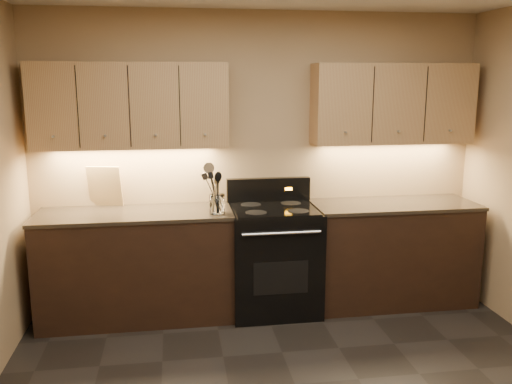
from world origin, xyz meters
TOP-DOWN VIEW (x-y plane):
  - wall_back at (0.00, 2.00)m, footprint 4.00×0.04m
  - counter_left at (-1.10, 1.70)m, footprint 1.62×0.62m
  - counter_right at (1.18, 1.70)m, footprint 1.46×0.62m
  - stove at (0.08, 1.68)m, footprint 0.76×0.68m
  - upper_cab_left at (-1.10, 1.85)m, footprint 1.60×0.30m
  - upper_cab_right at (1.18, 1.85)m, footprint 1.44×0.30m
  - outlet_plate at (-1.30, 1.99)m, footprint 0.08×0.01m
  - utensil_crock at (-0.42, 1.56)m, footprint 0.14×0.14m
  - cutting_board at (-1.36, 1.95)m, footprint 0.30×0.15m
  - wooden_spoon at (-0.46, 1.55)m, footprint 0.10×0.06m
  - black_spoon at (-0.42, 1.58)m, footprint 0.07×0.16m
  - black_turner at (-0.41, 1.54)m, footprint 0.16×0.15m
  - steel_spatula at (-0.39, 1.57)m, footprint 0.24×0.12m
  - steel_skimmer at (-0.38, 1.56)m, footprint 0.20×0.13m

SIDE VIEW (x-z plane):
  - counter_left at x=-1.10m, z-range 0.00..0.93m
  - counter_right at x=1.18m, z-range 0.00..0.93m
  - stove at x=0.08m, z-range -0.09..1.05m
  - utensil_crock at x=-0.42m, z-range 0.92..1.08m
  - wooden_spoon at x=-0.46m, z-range 0.94..1.25m
  - cutting_board at x=-1.36m, z-range 0.93..1.29m
  - black_turner at x=-0.41m, z-range 0.94..1.30m
  - outlet_plate at x=-1.30m, z-range 1.06..1.18m
  - black_spoon at x=-0.42m, z-range 0.94..1.30m
  - steel_spatula at x=-0.39m, z-range 0.94..1.31m
  - steel_skimmer at x=-0.38m, z-range 0.94..1.35m
  - wall_back at x=0.00m, z-range 0.00..2.60m
  - upper_cab_left at x=-1.10m, z-range 1.45..2.15m
  - upper_cab_right at x=1.18m, z-range 1.45..2.15m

